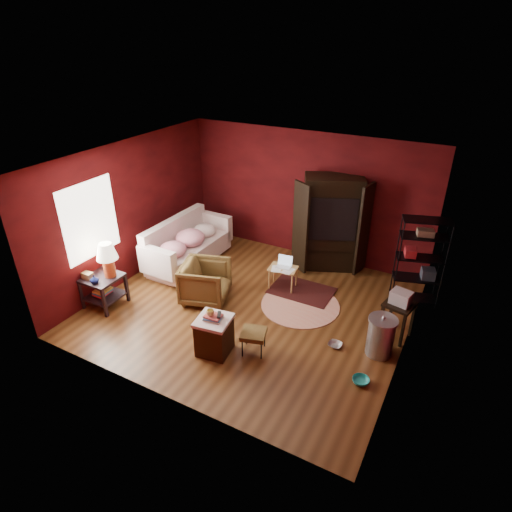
% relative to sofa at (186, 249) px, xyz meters
% --- Properties ---
extents(room, '(5.54, 5.04, 2.84)m').
position_rel_sofa_xyz_m(room, '(2.04, -0.82, 1.03)').
color(room, brown).
rests_on(room, ground).
extents(sofa, '(0.56, 1.89, 0.74)m').
position_rel_sofa_xyz_m(sofa, '(0.00, 0.00, 0.00)').
color(sofa, silver).
rests_on(sofa, ground).
extents(armchair, '(1.00, 1.03, 0.86)m').
position_rel_sofa_xyz_m(armchair, '(1.19, -0.97, 0.06)').
color(armchair, black).
rests_on(armchair, ground).
extents(pet_bowl_steel, '(0.23, 0.07, 0.22)m').
position_rel_sofa_xyz_m(pet_bowl_steel, '(3.83, -1.12, -0.26)').
color(pet_bowl_steel, '#B2B4B9').
rests_on(pet_bowl_steel, ground).
extents(pet_bowl_turquoise, '(0.26, 0.10, 0.25)m').
position_rel_sofa_xyz_m(pet_bowl_turquoise, '(4.44, -1.73, -0.24)').
color(pet_bowl_turquoise, '#25AEAA').
rests_on(pet_bowl_turquoise, ground).
extents(vase, '(0.19, 0.19, 0.15)m').
position_rel_sofa_xyz_m(vase, '(-0.31, -2.23, 0.31)').
color(vase, '#0D1545').
rests_on(vase, side_table).
extents(mug, '(0.15, 0.13, 0.12)m').
position_rel_sofa_xyz_m(mug, '(2.12, -2.17, 0.40)').
color(mug, '#DBC16B').
rests_on(mug, hamper).
extents(side_table, '(0.65, 0.65, 1.27)m').
position_rel_sofa_xyz_m(side_table, '(-0.32, -1.96, 0.39)').
color(side_table, black).
rests_on(side_table, ground).
extents(sofa_cushions, '(0.93, 2.24, 0.93)m').
position_rel_sofa_xyz_m(sofa_cushions, '(0.01, 0.01, 0.09)').
color(sofa_cushions, silver).
rests_on(sofa_cushions, sofa).
extents(hamper, '(0.59, 0.59, 0.73)m').
position_rel_sofa_xyz_m(hamper, '(2.16, -2.15, -0.04)').
color(hamper, '#3B1F0D').
rests_on(hamper, ground).
extents(footstool, '(0.48, 0.48, 0.39)m').
position_rel_sofa_xyz_m(footstool, '(2.71, -1.86, -0.03)').
color(footstool, black).
rests_on(footstool, ground).
extents(rug_round, '(1.79, 1.79, 0.01)m').
position_rel_sofa_xyz_m(rug_round, '(2.86, -0.30, -0.36)').
color(rug_round, beige).
rests_on(rug_round, ground).
extents(rug_oriental, '(1.23, 0.83, 0.01)m').
position_rel_sofa_xyz_m(rug_oriental, '(2.70, 0.16, -0.35)').
color(rug_oriental, '#481413').
rests_on(rug_oriental, ground).
extents(laptop_desk, '(0.58, 0.48, 0.67)m').
position_rel_sofa_xyz_m(laptop_desk, '(2.30, 0.11, 0.04)').
color(laptop_desk, tan).
rests_on(laptop_desk, ground).
extents(tv_armoire, '(1.46, 1.21, 2.03)m').
position_rel_sofa_xyz_m(tv_armoire, '(2.79, 1.38, 0.69)').
color(tv_armoire, black).
rests_on(tv_armoire, ground).
extents(wire_shelving, '(0.91, 0.59, 1.71)m').
position_rel_sofa_xyz_m(wire_shelving, '(4.70, 0.84, 0.57)').
color(wire_shelving, black).
rests_on(wire_shelving, ground).
extents(small_stand, '(0.53, 0.53, 0.90)m').
position_rel_sofa_xyz_m(small_stand, '(4.63, -0.38, 0.30)').
color(small_stand, black).
rests_on(small_stand, ground).
extents(trash_can, '(0.60, 0.60, 0.72)m').
position_rel_sofa_xyz_m(trash_can, '(4.50, -0.94, -0.03)').
color(trash_can, '#ABADB3').
rests_on(trash_can, ground).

